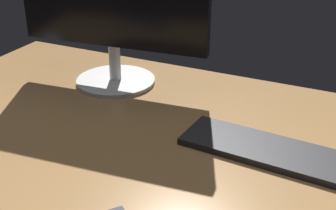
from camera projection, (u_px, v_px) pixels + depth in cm
name	position (u px, v px, depth cm)	size (l,w,h in cm)	color
desk	(166.00, 146.00, 101.85)	(140.00, 84.00, 2.00)	olive
keyboard	(274.00, 152.00, 96.34)	(38.52, 12.12, 1.46)	black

